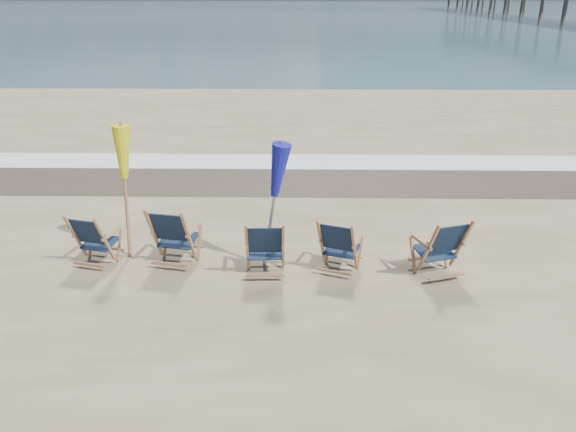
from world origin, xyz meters
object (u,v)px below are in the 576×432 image
object	(u,v)px
beach_chair_1	(189,239)
umbrella_blue	(271,175)
beach_chair_4	(461,246)
umbrella_yellow	(122,160)
beach_chair_2	(283,249)
beach_chair_3	(354,249)
beach_chair_0	(105,242)

from	to	relation	value
beach_chair_1	umbrella_blue	bearing A→B (deg)	-165.67
beach_chair_4	umbrella_yellow	distance (m)	5.54
beach_chair_1	beach_chair_2	size ratio (longest dim) A/B	1.08
beach_chair_1	beach_chair_4	xyz separation A→B (m)	(4.28, -0.18, -0.01)
beach_chair_4	beach_chair_2	bearing A→B (deg)	-17.01
beach_chair_2	beach_chair_3	size ratio (longest dim) A/B	1.03
beach_chair_0	beach_chair_2	bearing A→B (deg)	-170.56
umbrella_blue	beach_chair_2	bearing A→B (deg)	-62.29
beach_chair_3	umbrella_yellow	size ratio (longest dim) A/B	0.44
beach_chair_2	umbrella_blue	size ratio (longest dim) A/B	0.47
beach_chair_0	umbrella_yellow	distance (m)	1.34
beach_chair_3	umbrella_yellow	bearing A→B (deg)	9.62
beach_chair_0	beach_chair_4	size ratio (longest dim) A/B	0.91
beach_chair_3	beach_chair_2	bearing A→B (deg)	23.04
beach_chair_2	umbrella_yellow	size ratio (longest dim) A/B	0.45
umbrella_yellow	beach_chair_4	bearing A→B (deg)	-7.21
beach_chair_0	beach_chair_2	distance (m)	2.86
beach_chair_1	beach_chair_3	distance (m)	2.62
beach_chair_4	umbrella_yellow	world-z (taller)	umbrella_yellow
beach_chair_2	beach_chair_3	distance (m)	1.10
umbrella_yellow	umbrella_blue	world-z (taller)	umbrella_yellow
beach_chair_1	beach_chair_3	size ratio (longest dim) A/B	1.11
beach_chair_2	umbrella_yellow	xyz separation A→B (m)	(-2.61, 0.78, 1.18)
beach_chair_4	beach_chair_0	bearing A→B (deg)	-20.55
umbrella_yellow	beach_chair_0	bearing A→B (deg)	-114.33
beach_chair_1	umbrella_blue	xyz separation A→B (m)	(1.33, 0.08, 1.05)
beach_chair_2	beach_chair_4	distance (m)	2.77
beach_chair_3	beach_chair_4	distance (m)	1.67
beach_chair_1	beach_chair_4	world-z (taller)	beach_chair_1
beach_chair_2	beach_chair_4	size ratio (longest dim) A/B	0.95
beach_chair_0	umbrella_blue	xyz separation A→B (m)	(2.67, 0.11, 1.11)
beach_chair_4	beach_chair_3	bearing A→B (deg)	-17.04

